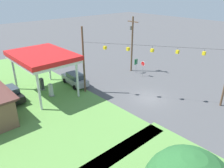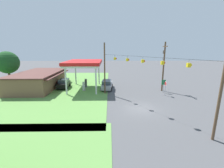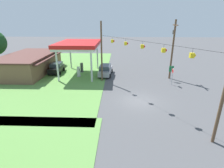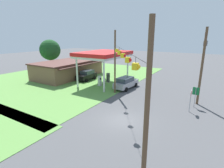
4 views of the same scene
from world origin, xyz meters
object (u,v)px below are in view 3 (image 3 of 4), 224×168
(fuel_pump_near, at_px, (79,72))
(fuel_pump_far, at_px, (82,68))
(stop_sign_roadside, at_px, (173,73))
(utility_pole_main, at_px, (173,47))
(gas_station_store, at_px, (29,63))
(car_at_pumps_front, at_px, (105,70))
(route_sign, at_px, (171,70))
(gas_station_canopy, at_px, (79,45))
(car_at_pumps_rear, at_px, (57,68))

(fuel_pump_near, distance_m, fuel_pump_far, 2.63)
(stop_sign_roadside, bearing_deg, utility_pole_main, 170.95)
(utility_pole_main, bearing_deg, gas_station_store, 83.53)
(gas_station_store, bearing_deg, fuel_pump_far, -88.56)
(car_at_pumps_front, bearing_deg, route_sign, -100.26)
(gas_station_store, height_order, fuel_pump_far, gas_station_store)
(fuel_pump_far, distance_m, utility_pole_main, 15.82)
(gas_station_canopy, bearing_deg, fuel_pump_near, -179.93)
(fuel_pump_far, relative_size, car_at_pumps_rear, 0.39)
(car_at_pumps_rear, relative_size, route_sign, 1.80)
(car_at_pumps_rear, bearing_deg, gas_station_canopy, 79.14)
(route_sign, bearing_deg, utility_pole_main, -8.41)
(gas_station_store, relative_size, fuel_pump_near, 8.07)
(gas_station_canopy, relative_size, fuel_pump_near, 5.36)
(car_at_pumps_front, bearing_deg, gas_station_canopy, 89.49)
(car_at_pumps_front, bearing_deg, utility_pole_main, -93.29)
(car_at_pumps_front, distance_m, car_at_pumps_rear, 8.88)
(fuel_pump_near, distance_m, car_at_pumps_front, 4.51)
(stop_sign_roadside, xyz_separation_m, route_sign, (1.71, -0.29, -0.10))
(gas_station_canopy, relative_size, fuel_pump_far, 5.36)
(route_sign, relative_size, utility_pole_main, 0.26)
(car_at_pumps_rear, distance_m, route_sign, 19.52)
(gas_station_canopy, xyz_separation_m, utility_pole_main, (-1.68, -14.93, 0.02))
(fuel_pump_far, distance_m, stop_sign_roadside, 15.68)
(gas_station_canopy, relative_size, gas_station_store, 0.66)
(car_at_pumps_front, xyz_separation_m, utility_pole_main, (-1.34, -10.53, 4.14))
(gas_station_store, height_order, car_at_pumps_front, gas_station_store)
(fuel_pump_near, height_order, fuel_pump_far, same)
(car_at_pumps_rear, bearing_deg, utility_pole_main, 81.15)
(car_at_pumps_front, xyz_separation_m, route_sign, (-2.62, -10.34, 0.76))
(car_at_pumps_front, bearing_deg, fuel_pump_far, 73.30)
(fuel_pump_far, bearing_deg, car_at_pumps_rear, 97.94)
(car_at_pumps_front, xyz_separation_m, stop_sign_roadside, (-4.33, -10.05, 0.87))
(fuel_pump_far, bearing_deg, stop_sign_roadside, -112.50)
(gas_station_canopy, relative_size, utility_pole_main, 1.00)
(route_sign, bearing_deg, gas_station_store, 80.50)
(car_at_pumps_rear, distance_m, stop_sign_roadside, 19.64)
(gas_station_store, relative_size, fuel_pump_far, 8.07)
(car_at_pumps_rear, height_order, route_sign, route_sign)
(gas_station_canopy, relative_size, route_sign, 3.80)
(gas_station_store, relative_size, stop_sign_roadside, 5.49)
(fuel_pump_near, xyz_separation_m, route_sign, (-1.64, -14.74, 0.90))
(fuel_pump_near, relative_size, utility_pole_main, 0.19)
(utility_pole_main, bearing_deg, fuel_pump_near, 88.61)
(gas_station_store, height_order, car_at_pumps_rear, gas_station_store)
(gas_station_canopy, relative_size, car_at_pumps_rear, 2.11)
(gas_station_store, relative_size, car_at_pumps_front, 2.69)
(gas_station_canopy, xyz_separation_m, stop_sign_roadside, (-4.67, -14.46, -3.25))
(gas_station_canopy, height_order, utility_pole_main, utility_pole_main)
(gas_station_canopy, height_order, fuel_pump_near, gas_station_canopy)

